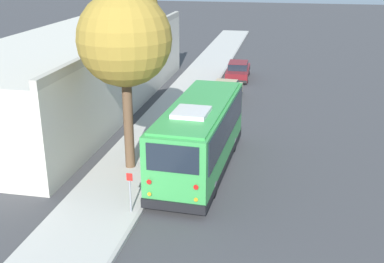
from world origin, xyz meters
name	(u,v)px	position (x,y,z in m)	size (l,w,h in m)	color
ground_plane	(207,161)	(0.00, 0.00, 0.00)	(160.00, 160.00, 0.00)	#3D3D3F
sidewalk_slab	(140,155)	(0.00, 3.19, 0.07)	(80.00, 3.08, 0.15)	#B2AFA8
curb_strip	(173,157)	(0.00, 1.58, 0.07)	(80.00, 0.14, 0.15)	#9D9A94
shuttle_bus	(200,133)	(-0.98, 0.16, 1.72)	(8.70, 2.83, 3.23)	green
parked_sedan_tan	(225,93)	(9.71, 0.49, 0.60)	(4.61, 1.93, 1.30)	tan
parked_sedan_maroon	(238,71)	(16.10, 0.31, 0.61)	(4.28, 1.81, 1.31)	maroon
street_tree	(125,33)	(-1.43, 3.17, 5.99)	(3.87, 3.87, 8.13)	brown
sign_post_near	(130,192)	(-5.37, 1.88, 0.94)	(0.06, 0.22, 1.54)	gray
sign_post_far	(145,173)	(-3.51, 1.88, 0.85)	(0.06, 0.06, 1.39)	gray
building_backdrop	(75,73)	(6.86, 9.39, 2.17)	(23.13, 7.92, 4.71)	beige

